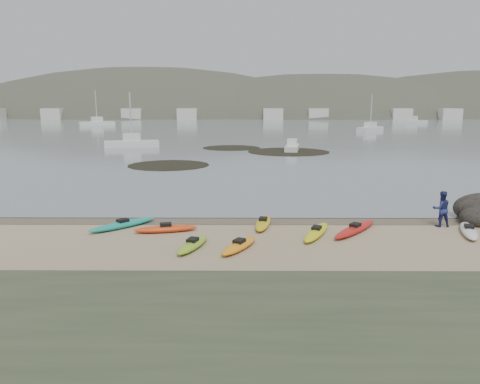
{
  "coord_description": "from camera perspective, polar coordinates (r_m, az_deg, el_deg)",
  "views": [
    {
      "loc": [
        0.16,
        -25.19,
        6.37
      ],
      "look_at": [
        0.0,
        0.0,
        1.5
      ],
      "focal_mm": 35.0,
      "sensor_mm": 36.0,
      "label": 1
    }
  ],
  "objects": [
    {
      "name": "kayaks",
      "position": [
        22.88,
        3.5,
        -4.8
      ],
      "size": [
        19.68,
        7.02,
        0.34
      ],
      "color": "red",
      "rests_on": "ground"
    },
    {
      "name": "person_east",
      "position": [
        26.29,
        23.34,
        -1.9
      ],
      "size": [
        0.92,
        0.73,
        1.87
      ],
      "primitive_type": "imported",
      "rotation": [
        0.0,
        0.0,
        3.16
      ],
      "color": "navy",
      "rests_on": "ground"
    },
    {
      "name": "far_town",
      "position": [
        170.34,
        2.36,
        9.47
      ],
      "size": [
        199.0,
        5.0,
        4.0
      ],
      "color": "beige",
      "rests_on": "ground"
    },
    {
      "name": "kelp_mats",
      "position": [
        58.15,
        0.51,
        4.68
      ],
      "size": [
        22.8,
        26.31,
        0.04
      ],
      "color": "black",
      "rests_on": "water"
    },
    {
      "name": "wet_sand",
      "position": [
        25.69,
        -0.0,
        -3.41
      ],
      "size": [
        60.0,
        60.0,
        0.0
      ],
      "primitive_type": "plane",
      "color": "brown",
      "rests_on": "ground"
    },
    {
      "name": "far_hills",
      "position": [
        223.75,
        10.5,
        5.04
      ],
      "size": [
        550.0,
        135.0,
        80.0
      ],
      "color": "#384235",
      "rests_on": "ground"
    },
    {
      "name": "ground",
      "position": [
        25.98,
        0.0,
        -3.25
      ],
      "size": [
        600.0,
        600.0,
        0.0
      ],
      "primitive_type": "plane",
      "color": "tan",
      "rests_on": "ground"
    },
    {
      "name": "moored_boats",
      "position": [
        109.86,
        2.19,
        7.91
      ],
      "size": [
        97.92,
        83.67,
        1.28
      ],
      "color": "silver",
      "rests_on": "ground"
    },
    {
      "name": "water",
      "position": [
        325.25,
        0.34,
        9.83
      ],
      "size": [
        1200.0,
        1200.0,
        0.0
      ],
      "primitive_type": "plane",
      "color": "slate",
      "rests_on": "ground"
    }
  ]
}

